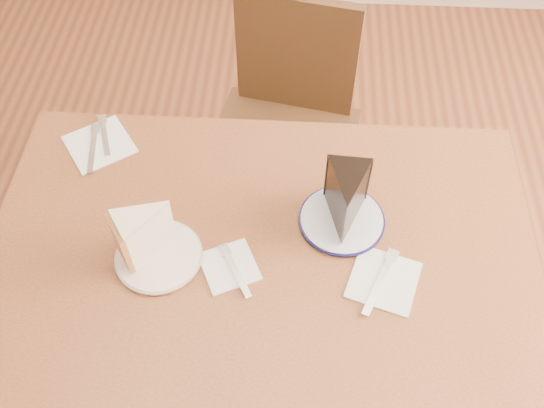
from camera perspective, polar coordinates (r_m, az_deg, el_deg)
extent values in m
plane|color=#462112|center=(1.99, -0.75, -16.23)|extent=(4.00, 4.00, 0.00)
cube|color=#4C2614|center=(1.33, -1.09, -5.10)|extent=(1.20, 0.80, 0.04)
cylinder|color=#351D0F|center=(1.92, -16.46, -1.39)|extent=(0.06, 0.06, 0.71)
cylinder|color=#351D0F|center=(1.89, 16.43, -2.90)|extent=(0.06, 0.06, 0.71)
cube|color=black|center=(1.87, 0.75, 5.07)|extent=(0.51, 0.51, 0.04)
cylinder|color=black|center=(2.16, 6.63, 3.33)|extent=(0.04, 0.04, 0.44)
cylinder|color=black|center=(2.21, -2.81, 5.18)|extent=(0.04, 0.04, 0.44)
cylinder|color=black|center=(1.94, 4.65, -4.73)|extent=(0.04, 0.04, 0.44)
cylinder|color=black|center=(1.99, -5.76, -2.48)|extent=(0.04, 0.04, 0.44)
cube|color=black|center=(1.86, 2.32, 13.88)|extent=(0.37, 0.10, 0.39)
cylinder|color=silver|center=(1.32, -10.61, -4.84)|extent=(0.18, 0.18, 0.01)
cylinder|color=white|center=(1.36, 6.57, -1.51)|extent=(0.18, 0.18, 0.01)
cube|color=white|center=(1.30, -4.02, -5.87)|extent=(0.15, 0.15, 0.00)
cube|color=white|center=(1.30, 10.47, -7.04)|extent=(0.17, 0.17, 0.00)
cube|color=white|center=(1.56, -15.92, 5.42)|extent=(0.20, 0.20, 0.00)
cube|color=silver|center=(1.28, -3.45, -6.31)|extent=(0.08, 0.13, 0.00)
cube|color=silver|center=(1.29, 10.12, -7.23)|extent=(0.08, 0.16, 0.00)
cube|color=silver|center=(1.57, -15.47, 6.23)|extent=(0.06, 0.14, 0.00)
cube|color=silver|center=(1.55, -16.51, 5.02)|extent=(0.04, 0.16, 0.00)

